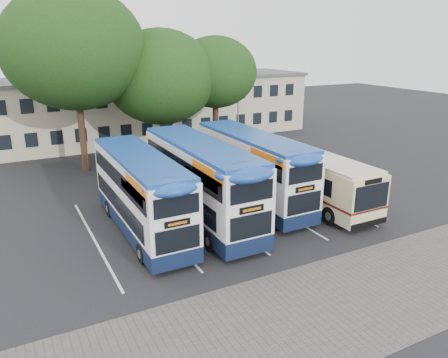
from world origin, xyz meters
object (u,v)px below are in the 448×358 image
bus_dd_left (141,190)px  bus_dd_mid (201,179)px  lamp_post (238,91)px  bus_single (308,174)px  tree_left (74,49)px  tree_mid (161,77)px  tree_right (215,72)px  bus_dd_right (252,166)px

bus_dd_left → bus_dd_mid: (3.33, -0.11, 0.15)m
lamp_post → bus_dd_mid: lamp_post is taller
bus_dd_mid → bus_single: 7.21m
tree_left → bus_single: (11.00, -13.30, -7.28)m
bus_dd_left → bus_dd_mid: bus_dd_mid is taller
lamp_post → bus_single: lamp_post is taller
tree_mid → bus_dd_mid: tree_mid is taller
tree_right → bus_single: size_ratio=0.96×
lamp_post → bus_dd_right: size_ratio=0.87×
bus_dd_left → bus_single: 10.52m
bus_dd_left → bus_dd_right: 7.36m
tree_left → bus_dd_left: (0.49, -12.99, -6.73)m
lamp_post → bus_dd_right: lamp_post is taller
tree_left → bus_dd_mid: bearing=-73.7°
bus_dd_right → bus_single: size_ratio=1.00×
tree_left → bus_dd_left: size_ratio=1.33×
bus_single → tree_mid: bearing=109.3°
bus_dd_mid → tree_mid: bearing=78.9°
bus_dd_mid → bus_dd_right: bearing=16.1°
tree_left → bus_dd_mid: (3.82, -13.10, -6.57)m
tree_left → tree_right: size_ratio=1.34×
bus_dd_left → bus_dd_right: (7.28, 1.03, 0.07)m
tree_mid → tree_right: (4.65, -0.36, 0.22)m
bus_dd_mid → tree_left: bearing=106.3°
bus_single → bus_dd_mid: bearing=178.4°
lamp_post → tree_left: size_ratio=0.68×
lamp_post → bus_dd_left: bearing=-133.3°
bus_dd_right → tree_mid: bearing=96.7°
bus_dd_mid → bus_dd_right: size_ratio=1.03×
tree_mid → tree_right: bearing=-4.4°
bus_single → bus_dd_right: bearing=157.4°
bus_dd_mid → bus_single: bearing=-1.6°
lamp_post → tree_right: size_ratio=0.91×
tree_mid → tree_right: 4.67m
bus_dd_left → bus_dd_right: bearing=8.1°
lamp_post → tree_right: tree_right is taller
lamp_post → tree_left: bearing=-172.0°
bus_single → bus_dd_left: bearing=178.3°
tree_left → bus_single: 18.73m
lamp_post → tree_right: (-3.67, -2.56, 1.96)m
bus_dd_left → bus_single: (10.51, -0.31, -0.55)m
tree_left → tree_mid: size_ratio=1.27×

